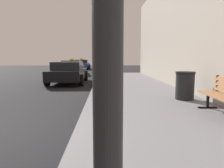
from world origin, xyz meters
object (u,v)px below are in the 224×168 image
car_green (72,67)px  car_blue (82,64)px  car_black (68,72)px  trash_bin (185,85)px

car_green → car_blue: (-0.12, 9.10, 0.00)m
car_black → car_green: 6.83m
trash_bin → car_green: 13.87m
trash_bin → car_black: car_black is taller
car_blue → car_green: bearing=-89.2°
car_green → car_blue: size_ratio=1.03×
car_black → car_blue: bearing=93.3°
car_black → car_blue: (-0.93, 15.88, 0.00)m
car_green → trash_bin: bearing=-66.3°
car_black → car_green: (-0.80, 6.78, 0.00)m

